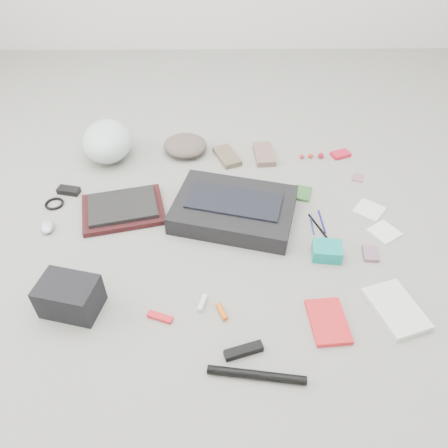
{
  "coord_description": "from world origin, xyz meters",
  "views": [
    {
      "loc": [
        -0.01,
        -1.33,
        1.29
      ],
      "look_at": [
        0.0,
        0.0,
        0.05
      ],
      "focal_mm": 35.0,
      "sensor_mm": 36.0,
      "label": 1
    }
  ],
  "objects_px": {
    "messenger_bag": "(234,209)",
    "bike_helmet": "(107,141)",
    "accordion_wallet": "(327,251)",
    "laptop": "(123,206)",
    "camera_bag": "(70,296)",
    "book_red": "(328,322)"
  },
  "relations": [
    {
      "from": "messenger_bag",
      "to": "bike_helmet",
      "type": "xyz_separation_m",
      "value": [
        -0.63,
        0.47,
        0.05
      ]
    },
    {
      "from": "messenger_bag",
      "to": "accordion_wallet",
      "type": "bearing_deg",
      "value": -18.73
    },
    {
      "from": "messenger_bag",
      "to": "accordion_wallet",
      "type": "height_order",
      "value": "messenger_bag"
    },
    {
      "from": "laptop",
      "to": "bike_helmet",
      "type": "height_order",
      "value": "bike_helmet"
    },
    {
      "from": "camera_bag",
      "to": "accordion_wallet",
      "type": "distance_m",
      "value": 0.98
    },
    {
      "from": "laptop",
      "to": "accordion_wallet",
      "type": "height_order",
      "value": "accordion_wallet"
    },
    {
      "from": "messenger_bag",
      "to": "laptop",
      "type": "xyz_separation_m",
      "value": [
        -0.49,
        0.04,
        -0.01
      ]
    },
    {
      "from": "laptop",
      "to": "camera_bag",
      "type": "xyz_separation_m",
      "value": [
        -0.1,
        -0.52,
        0.03
      ]
    },
    {
      "from": "camera_bag",
      "to": "accordion_wallet",
      "type": "relative_size",
      "value": 1.76
    },
    {
      "from": "bike_helmet",
      "to": "book_red",
      "type": "distance_m",
      "value": 1.4
    },
    {
      "from": "messenger_bag",
      "to": "camera_bag",
      "type": "xyz_separation_m",
      "value": [
        -0.59,
        -0.48,
        0.02
      ]
    },
    {
      "from": "book_red",
      "to": "accordion_wallet",
      "type": "distance_m",
      "value": 0.32
    },
    {
      "from": "book_red",
      "to": "accordion_wallet",
      "type": "relative_size",
      "value": 1.64
    },
    {
      "from": "laptop",
      "to": "book_red",
      "type": "height_order",
      "value": "laptop"
    },
    {
      "from": "laptop",
      "to": "accordion_wallet",
      "type": "bearing_deg",
      "value": -31.33
    },
    {
      "from": "laptop",
      "to": "bike_helmet",
      "type": "relative_size",
      "value": 0.95
    },
    {
      "from": "book_red",
      "to": "camera_bag",
      "type": "bearing_deg",
      "value": 170.4
    },
    {
      "from": "laptop",
      "to": "book_red",
      "type": "relative_size",
      "value": 1.58
    },
    {
      "from": "bike_helmet",
      "to": "book_red",
      "type": "bearing_deg",
      "value": -52.78
    },
    {
      "from": "laptop",
      "to": "accordion_wallet",
      "type": "xyz_separation_m",
      "value": [
        0.86,
        -0.28,
        -0.01
      ]
    },
    {
      "from": "accordion_wallet",
      "to": "camera_bag",
      "type": "bearing_deg",
      "value": -158.75
    },
    {
      "from": "bike_helmet",
      "to": "camera_bag",
      "type": "relative_size",
      "value": 1.55
    }
  ]
}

